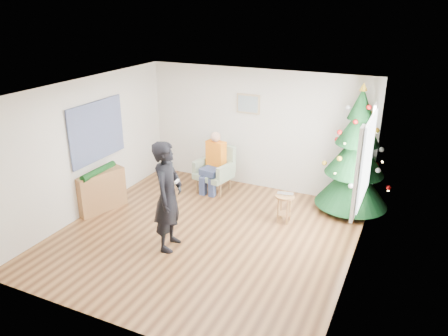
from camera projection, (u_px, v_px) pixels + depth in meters
The scene contains 19 objects.
floor at pixel (205, 236), 7.75m from camera, with size 5.00×5.00×0.00m, color brown.
ceiling at pixel (202, 90), 6.80m from camera, with size 5.00×5.00×0.00m, color white.
wall_back at pixel (257, 130), 9.39m from camera, with size 5.00×5.00×0.00m, color silver.
wall_front at pixel (106, 237), 5.17m from camera, with size 5.00×5.00×0.00m, color silver.
wall_left at pixel (86, 148), 8.26m from camera, with size 5.00×5.00×0.00m, color silver.
wall_right at pixel (357, 194), 6.30m from camera, with size 5.00×5.00×0.00m, color silver.
window_panel at pixel (367, 159), 7.08m from camera, with size 0.04×1.30×1.40m, color white.
curtains at pixel (365, 159), 7.09m from camera, with size 0.05×1.75×1.50m.
christmas_tree at pixel (356, 156), 8.31m from camera, with size 1.40×1.40×2.54m.
stool at pixel (284, 208), 8.15m from camera, with size 0.36×0.36×0.55m.
laptop at pixel (285, 195), 8.05m from camera, with size 0.30×0.19×0.02m, color silver.
armchair at pixel (215, 174), 9.50m from camera, with size 0.84×0.80×0.99m.
seated_person at pixel (214, 162), 9.35m from camera, with size 0.47×0.64×1.30m.
standing_man at pixel (168, 196), 7.09m from camera, with size 0.68×0.45×1.87m, color black.
game_controller at pixel (177, 181), 6.87m from camera, with size 0.04×0.13×0.04m, color white.
console at pixel (101, 191), 8.58m from camera, with size 0.30×1.00×0.80m, color brown.
garland at pixel (98, 171), 8.42m from camera, with size 0.14×0.14×0.90m, color black.
tapestry at pixel (97, 131), 8.40m from camera, with size 0.03×1.50×1.15m, color black.
framed_picture at pixel (248, 104), 9.24m from camera, with size 0.52×0.05×0.42m.
Camera 1 is at (3.16, -6.01, 3.95)m, focal length 35.00 mm.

